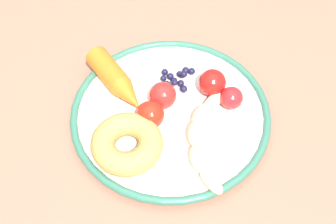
{
  "coord_description": "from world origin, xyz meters",
  "views": [
    {
      "loc": [
        0.27,
        -0.34,
        1.35
      ],
      "look_at": [
        -0.0,
        0.01,
        0.75
      ],
      "focal_mm": 52.44,
      "sensor_mm": 36.0,
      "label": 1
    }
  ],
  "objects_px": {
    "dining_table": "(166,153)",
    "donut": "(127,144)",
    "plate": "(168,113)",
    "tomato_extra": "(150,115)",
    "tomato_near": "(163,95)",
    "blueberry_pile": "(177,78)",
    "tomato_mid": "(231,98)",
    "banana": "(202,137)",
    "tomato_far": "(212,83)",
    "carrot_orange": "(117,81)"
  },
  "relations": [
    {
      "from": "plate",
      "to": "banana",
      "type": "bearing_deg",
      "value": -9.59
    },
    {
      "from": "carrot_orange",
      "to": "tomato_near",
      "type": "xyz_separation_m",
      "value": [
        0.08,
        0.02,
        0.0
      ]
    },
    {
      "from": "tomato_mid",
      "to": "tomato_extra",
      "type": "bearing_deg",
      "value": -126.31
    },
    {
      "from": "plate",
      "to": "blueberry_pile",
      "type": "distance_m",
      "value": 0.06
    },
    {
      "from": "dining_table",
      "to": "tomato_near",
      "type": "distance_m",
      "value": 0.12
    },
    {
      "from": "carrot_orange",
      "to": "blueberry_pile",
      "type": "distance_m",
      "value": 0.1
    },
    {
      "from": "donut",
      "to": "tomato_extra",
      "type": "height_order",
      "value": "tomato_extra"
    },
    {
      "from": "banana",
      "to": "donut",
      "type": "distance_m",
      "value": 0.11
    },
    {
      "from": "donut",
      "to": "tomato_extra",
      "type": "bearing_deg",
      "value": 94.72
    },
    {
      "from": "donut",
      "to": "blueberry_pile",
      "type": "bearing_deg",
      "value": 99.13
    },
    {
      "from": "carrot_orange",
      "to": "blueberry_pile",
      "type": "xyz_separation_m",
      "value": [
        0.06,
        0.07,
        -0.01
      ]
    },
    {
      "from": "tomato_near",
      "to": "tomato_extra",
      "type": "relative_size",
      "value": 0.99
    },
    {
      "from": "plate",
      "to": "tomato_extra",
      "type": "distance_m",
      "value": 0.04
    },
    {
      "from": "plate",
      "to": "blueberry_pile",
      "type": "height_order",
      "value": "blueberry_pile"
    },
    {
      "from": "tomato_mid",
      "to": "dining_table",
      "type": "bearing_deg",
      "value": -127.06
    },
    {
      "from": "dining_table",
      "to": "banana",
      "type": "relative_size",
      "value": 6.63
    },
    {
      "from": "banana",
      "to": "tomato_far",
      "type": "bearing_deg",
      "value": 116.5
    },
    {
      "from": "dining_table",
      "to": "donut",
      "type": "height_order",
      "value": "donut"
    },
    {
      "from": "tomato_mid",
      "to": "tomato_extra",
      "type": "relative_size",
      "value": 0.83
    },
    {
      "from": "donut",
      "to": "carrot_orange",
      "type": "bearing_deg",
      "value": 138.63
    },
    {
      "from": "dining_table",
      "to": "banana",
      "type": "bearing_deg",
      "value": 0.23
    },
    {
      "from": "dining_table",
      "to": "plate",
      "type": "relative_size",
      "value": 3.38
    },
    {
      "from": "tomato_far",
      "to": "plate",
      "type": "bearing_deg",
      "value": -111.4
    },
    {
      "from": "dining_table",
      "to": "tomato_extra",
      "type": "height_order",
      "value": "tomato_extra"
    },
    {
      "from": "tomato_near",
      "to": "carrot_orange",
      "type": "bearing_deg",
      "value": -165.06
    },
    {
      "from": "dining_table",
      "to": "tomato_mid",
      "type": "bearing_deg",
      "value": 52.94
    },
    {
      "from": "plate",
      "to": "carrot_orange",
      "type": "xyz_separation_m",
      "value": [
        -0.09,
        -0.01,
        0.02
      ]
    },
    {
      "from": "tomato_far",
      "to": "tomato_mid",
      "type": "bearing_deg",
      "value": -5.6
    },
    {
      "from": "donut",
      "to": "tomato_extra",
      "type": "relative_size",
      "value": 2.45
    },
    {
      "from": "plate",
      "to": "banana",
      "type": "height_order",
      "value": "banana"
    },
    {
      "from": "donut",
      "to": "tomato_near",
      "type": "distance_m",
      "value": 0.1
    },
    {
      "from": "donut",
      "to": "blueberry_pile",
      "type": "distance_m",
      "value": 0.15
    },
    {
      "from": "blueberry_pile",
      "to": "banana",
      "type": "bearing_deg",
      "value": -35.44
    },
    {
      "from": "tomato_far",
      "to": "tomato_near",
      "type": "bearing_deg",
      "value": -124.21
    },
    {
      "from": "plate",
      "to": "banana",
      "type": "xyz_separation_m",
      "value": [
        0.07,
        -0.01,
        0.02
      ]
    },
    {
      "from": "donut",
      "to": "tomato_extra",
      "type": "distance_m",
      "value": 0.06
    },
    {
      "from": "tomato_near",
      "to": "plate",
      "type": "bearing_deg",
      "value": -25.52
    },
    {
      "from": "blueberry_pile",
      "to": "tomato_mid",
      "type": "xyz_separation_m",
      "value": [
        0.09,
        0.01,
        0.01
      ]
    },
    {
      "from": "carrot_orange",
      "to": "tomato_near",
      "type": "relative_size",
      "value": 3.26
    },
    {
      "from": "carrot_orange",
      "to": "dining_table",
      "type": "bearing_deg",
      "value": 0.01
    },
    {
      "from": "dining_table",
      "to": "donut",
      "type": "bearing_deg",
      "value": -95.76
    },
    {
      "from": "banana",
      "to": "plate",
      "type": "bearing_deg",
      "value": 170.41
    },
    {
      "from": "tomato_mid",
      "to": "tomato_far",
      "type": "height_order",
      "value": "tomato_far"
    },
    {
      "from": "plate",
      "to": "tomato_far",
      "type": "distance_m",
      "value": 0.08
    },
    {
      "from": "carrot_orange",
      "to": "tomato_mid",
      "type": "bearing_deg",
      "value": 27.51
    },
    {
      "from": "blueberry_pile",
      "to": "carrot_orange",
      "type": "bearing_deg",
      "value": -132.44
    },
    {
      "from": "dining_table",
      "to": "carrot_orange",
      "type": "relative_size",
      "value": 7.59
    },
    {
      "from": "dining_table",
      "to": "tomato_far",
      "type": "distance_m",
      "value": 0.15
    },
    {
      "from": "banana",
      "to": "tomato_near",
      "type": "distance_m",
      "value": 0.09
    },
    {
      "from": "banana",
      "to": "tomato_extra",
      "type": "distance_m",
      "value": 0.08
    }
  ]
}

